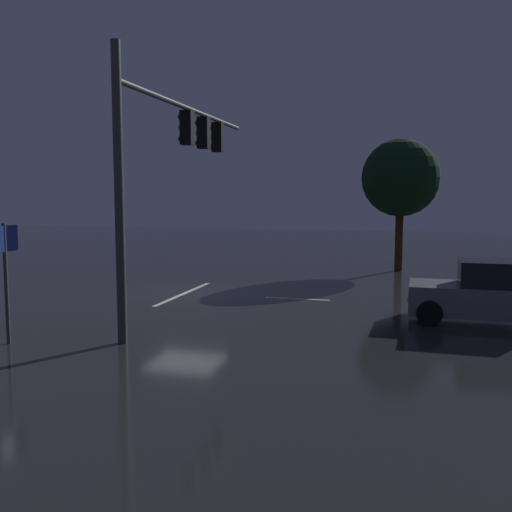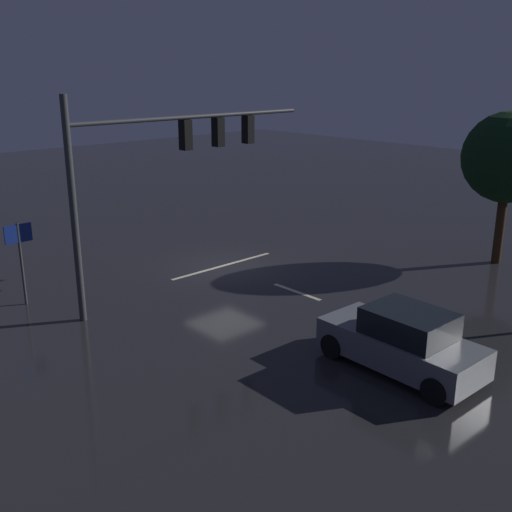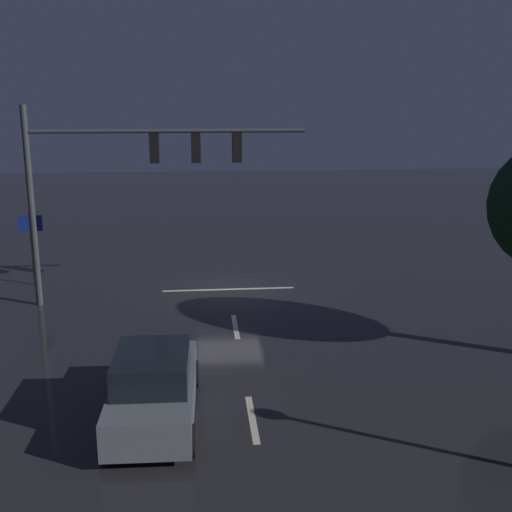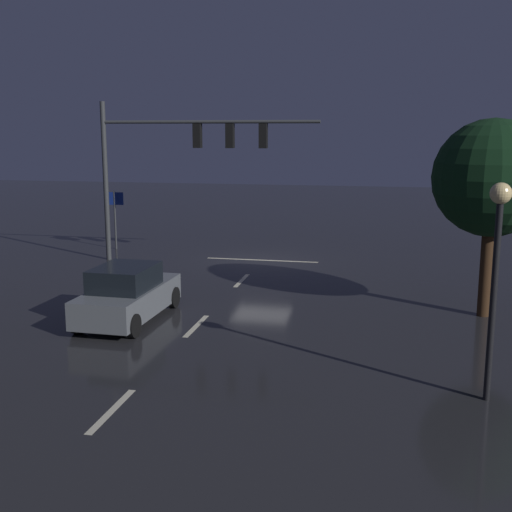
% 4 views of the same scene
% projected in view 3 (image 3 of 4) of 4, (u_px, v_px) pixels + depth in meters
% --- Properties ---
extents(ground_plane, '(80.00, 80.00, 0.00)m').
position_uv_depth(ground_plane, '(229.00, 290.00, 24.02)').
color(ground_plane, '#232326').
extents(traffic_signal_assembly, '(9.45, 0.47, 6.87)m').
position_uv_depth(traffic_signal_assembly, '(132.00, 166.00, 21.44)').
color(traffic_signal_assembly, '#383A3D').
rests_on(traffic_signal_assembly, ground_plane).
extents(lane_dash_far, '(0.16, 2.20, 0.01)m').
position_uv_depth(lane_dash_far, '(235.00, 326.00, 20.16)').
color(lane_dash_far, beige).
rests_on(lane_dash_far, ground_plane).
extents(lane_dash_mid, '(0.16, 2.20, 0.01)m').
position_uv_depth(lane_dash_mid, '(252.00, 419.00, 14.37)').
color(lane_dash_mid, beige).
rests_on(lane_dash_mid, ground_plane).
extents(stop_bar, '(5.00, 0.16, 0.01)m').
position_uv_depth(stop_bar, '(229.00, 289.00, 24.07)').
color(stop_bar, beige).
rests_on(stop_bar, ground_plane).
extents(car_approaching, '(2.01, 4.41, 1.70)m').
position_uv_depth(car_approaching, '(154.00, 387.00, 14.15)').
color(car_approaching, slate).
rests_on(car_approaching, ground_plane).
extents(route_sign, '(0.90, 0.09, 2.80)m').
position_uv_depth(route_sign, '(31.00, 234.00, 24.17)').
color(route_sign, '#383A3D').
rests_on(route_sign, ground_plane).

